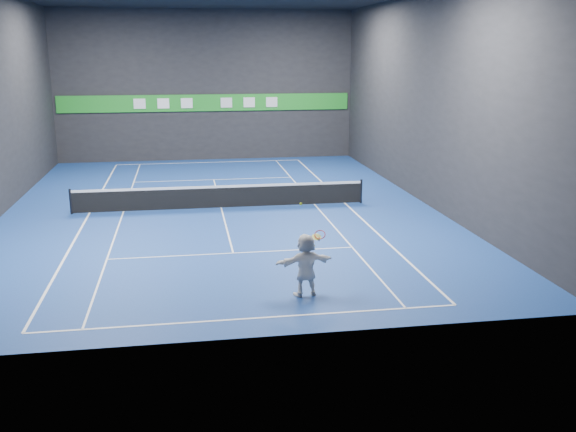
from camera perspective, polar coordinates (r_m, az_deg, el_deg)
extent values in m
plane|color=navy|center=(27.74, -5.95, 0.68)|extent=(26.00, 26.00, 0.00)
cube|color=black|center=(39.99, -7.29, 11.39)|extent=(18.00, 0.10, 9.00)
cube|color=black|center=(14.14, -3.15, 6.02)|extent=(18.00, 0.10, 9.00)
cube|color=black|center=(28.95, 12.16, 10.05)|extent=(0.10, 26.00, 9.00)
cube|color=white|center=(16.46, -3.36, -9.08)|extent=(10.98, 0.08, 0.01)
cube|color=white|center=(39.38, -7.02, 4.76)|extent=(10.98, 0.08, 0.01)
cube|color=white|center=(27.98, -17.24, 0.23)|extent=(0.08, 23.78, 0.01)
cube|color=white|center=(28.56, 5.11, 1.12)|extent=(0.08, 23.78, 0.01)
cube|color=white|center=(27.82, -14.43, 0.35)|extent=(0.06, 23.78, 0.01)
cube|color=white|center=(28.26, 2.40, 1.01)|extent=(0.06, 23.78, 0.01)
cube|color=white|center=(21.58, -4.90, -3.30)|extent=(8.23, 0.06, 0.01)
cube|color=white|center=(33.98, -6.62, 3.23)|extent=(8.23, 0.06, 0.01)
cube|color=white|center=(27.74, -5.95, 0.69)|extent=(0.06, 12.80, 0.01)
imported|color=silver|center=(17.63, 1.59, -4.36)|extent=(1.70, 0.78, 1.76)
sphere|color=#C8E926|center=(17.22, 1.15, 1.08)|extent=(0.07, 0.07, 0.07)
cylinder|color=black|center=(27.97, -18.76, 1.23)|extent=(0.10, 0.10, 1.07)
cylinder|color=black|center=(28.63, 6.51, 2.20)|extent=(0.10, 0.10, 1.07)
cube|color=black|center=(27.63, -5.97, 1.63)|extent=(12.40, 0.03, 0.86)
cube|color=white|center=(27.53, -6.00, 2.61)|extent=(12.40, 0.04, 0.10)
cube|color=green|center=(39.99, -7.24, 9.95)|extent=(17.64, 0.06, 1.00)
cube|color=white|center=(39.98, -13.06, 9.70)|extent=(0.70, 0.04, 0.60)
cube|color=white|center=(39.92, -11.03, 9.80)|extent=(0.70, 0.04, 0.60)
cube|color=white|center=(39.90, -8.99, 9.88)|extent=(0.70, 0.04, 0.60)
cube|color=silver|center=(39.99, -5.50, 10.00)|extent=(0.70, 0.04, 0.60)
cube|color=white|center=(40.11, -3.47, 10.05)|extent=(0.70, 0.04, 0.60)
cube|color=white|center=(40.28, -1.46, 10.09)|extent=(0.70, 0.04, 0.60)
torus|color=red|center=(17.51, 2.86, -1.67)|extent=(0.40, 0.32, 0.29)
cylinder|color=#CFEE54|center=(17.51, 2.55, -1.87)|extent=(0.38, 0.34, 0.18)
cylinder|color=red|center=(17.54, 2.78, -2.07)|extent=(0.06, 0.15, 0.16)
cylinder|color=yellow|center=(17.56, 2.30, -2.82)|extent=(0.05, 0.21, 0.23)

